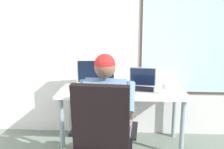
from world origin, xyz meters
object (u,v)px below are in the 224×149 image
desk (122,97)px  laptop (142,84)px  person_seated (107,114)px  crt_monitor (96,71)px  wine_glass (166,87)px  office_chair (103,133)px

desk → laptop: 0.30m
person_seated → laptop: person_seated is taller
desk → person_seated: person_seated is taller
crt_monitor → wine_glass: 0.85m
desk → wine_glass: size_ratio=11.67×
desk → person_seated: bearing=-101.5°
office_chair → crt_monitor: (-0.17, 0.95, 0.34)m
desk → person_seated: size_ratio=1.20×
desk → office_chair: (-0.15, -0.90, -0.04)m
crt_monitor → laptop: size_ratio=1.27×
person_seated → laptop: bearing=62.6°
office_chair → laptop: bearing=68.2°
desk → office_chair: size_ratio=1.44×
person_seated → wine_glass: person_seated is taller
laptop → wine_glass: (0.26, -0.22, 0.02)m
crt_monitor → laptop: bearing=2.9°
person_seated → wine_glass: 0.82m
laptop → desk: bearing=-162.6°
person_seated → wine_glass: (0.63, 0.51, 0.14)m
person_seated → office_chair: bearing=-94.0°
office_chair → laptop: size_ratio=2.82×
desk → wine_glass: bearing=-15.6°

